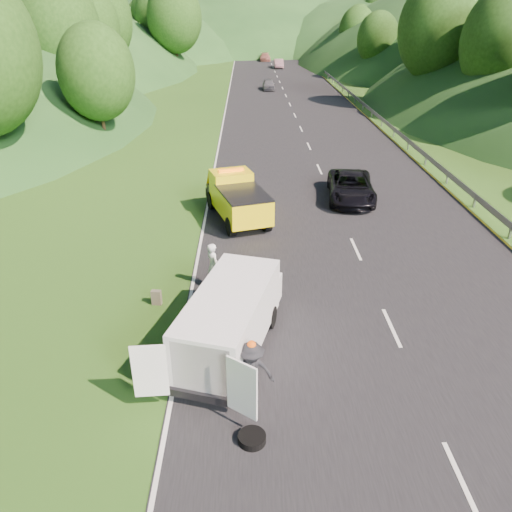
{
  "coord_description": "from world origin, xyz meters",
  "views": [
    {
      "loc": [
        -1.79,
        -15.67,
        9.61
      ],
      "look_at": [
        -1.47,
        0.85,
        1.3
      ],
      "focal_mm": 35.0,
      "sensor_mm": 36.0,
      "label": 1
    }
  ],
  "objects_px": {
    "child": "(251,320)",
    "tow_truck": "(237,198)",
    "woman": "(214,288)",
    "worker": "(252,401)",
    "passing_suv": "(350,200)",
    "white_van": "(231,317)",
    "suitcase": "(156,297)",
    "spare_tire": "(252,442)"
  },
  "relations": [
    {
      "from": "white_van",
      "to": "suitcase",
      "type": "relative_size",
      "value": 11.67
    },
    {
      "from": "white_van",
      "to": "spare_tire",
      "type": "bearing_deg",
      "value": -64.88
    },
    {
      "from": "child",
      "to": "spare_tire",
      "type": "height_order",
      "value": "child"
    },
    {
      "from": "child",
      "to": "passing_suv",
      "type": "relative_size",
      "value": 0.2
    },
    {
      "from": "child",
      "to": "tow_truck",
      "type": "bearing_deg",
      "value": 99.2
    },
    {
      "from": "white_van",
      "to": "passing_suv",
      "type": "distance_m",
      "value": 14.79
    },
    {
      "from": "spare_tire",
      "to": "suitcase",
      "type": "bearing_deg",
      "value": 117.5
    },
    {
      "from": "woman",
      "to": "passing_suv",
      "type": "height_order",
      "value": "woman"
    },
    {
      "from": "child",
      "to": "worker",
      "type": "bearing_deg",
      "value": -84.88
    },
    {
      "from": "white_van",
      "to": "woman",
      "type": "relative_size",
      "value": 3.54
    },
    {
      "from": "white_van",
      "to": "spare_tire",
      "type": "relative_size",
      "value": 9.36
    },
    {
      "from": "woman",
      "to": "spare_tire",
      "type": "xyz_separation_m",
      "value": [
        1.35,
        -7.53,
        0.0
      ]
    },
    {
      "from": "woman",
      "to": "worker",
      "type": "bearing_deg",
      "value": 161.03
    },
    {
      "from": "white_van",
      "to": "woman",
      "type": "height_order",
      "value": "white_van"
    },
    {
      "from": "woman",
      "to": "child",
      "type": "relative_size",
      "value": 1.73
    },
    {
      "from": "tow_truck",
      "to": "worker",
      "type": "distance_m",
      "value": 13.03
    },
    {
      "from": "spare_tire",
      "to": "child",
      "type": "bearing_deg",
      "value": 89.62
    },
    {
      "from": "tow_truck",
      "to": "woman",
      "type": "height_order",
      "value": "tow_truck"
    },
    {
      "from": "white_van",
      "to": "suitcase",
      "type": "height_order",
      "value": "white_van"
    },
    {
      "from": "tow_truck",
      "to": "suitcase",
      "type": "xyz_separation_m",
      "value": [
        -2.78,
        -7.99,
        -0.85
      ]
    },
    {
      "from": "child",
      "to": "passing_suv",
      "type": "height_order",
      "value": "passing_suv"
    },
    {
      "from": "tow_truck",
      "to": "white_van",
      "type": "height_order",
      "value": "tow_truck"
    },
    {
      "from": "child",
      "to": "passing_suv",
      "type": "xyz_separation_m",
      "value": [
        5.61,
        11.72,
        0.0
      ]
    },
    {
      "from": "spare_tire",
      "to": "passing_suv",
      "type": "height_order",
      "value": "passing_suv"
    },
    {
      "from": "spare_tire",
      "to": "passing_suv",
      "type": "xyz_separation_m",
      "value": [
        5.65,
        17.06,
        0.0
      ]
    },
    {
      "from": "child",
      "to": "passing_suv",
      "type": "bearing_deg",
      "value": 69.89
    },
    {
      "from": "spare_tire",
      "to": "passing_suv",
      "type": "distance_m",
      "value": 17.97
    },
    {
      "from": "white_van",
      "to": "child",
      "type": "relative_size",
      "value": 6.12
    },
    {
      "from": "suitcase",
      "to": "white_van",
      "type": "bearing_deg",
      "value": -44.49
    },
    {
      "from": "woman",
      "to": "spare_tire",
      "type": "distance_m",
      "value": 7.65
    },
    {
      "from": "woman",
      "to": "passing_suv",
      "type": "relative_size",
      "value": 0.35
    },
    {
      "from": "worker",
      "to": "passing_suv",
      "type": "relative_size",
      "value": 0.36
    },
    {
      "from": "white_van",
      "to": "child",
      "type": "distance_m",
      "value": 2.13
    },
    {
      "from": "worker",
      "to": "spare_tire",
      "type": "bearing_deg",
      "value": -98.96
    },
    {
      "from": "tow_truck",
      "to": "spare_tire",
      "type": "height_order",
      "value": "tow_truck"
    },
    {
      "from": "woman",
      "to": "suitcase",
      "type": "height_order",
      "value": "woman"
    },
    {
      "from": "tow_truck",
      "to": "worker",
      "type": "height_order",
      "value": "tow_truck"
    },
    {
      "from": "suitcase",
      "to": "tow_truck",
      "type": "bearing_deg",
      "value": 70.8
    },
    {
      "from": "woman",
      "to": "passing_suv",
      "type": "distance_m",
      "value": 11.82
    },
    {
      "from": "woman",
      "to": "worker",
      "type": "distance_m",
      "value": 6.25
    },
    {
      "from": "woman",
      "to": "worker",
      "type": "relative_size",
      "value": 0.98
    },
    {
      "from": "worker",
      "to": "spare_tire",
      "type": "xyz_separation_m",
      "value": [
        -0.01,
        -1.43,
        0.0
      ]
    }
  ]
}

